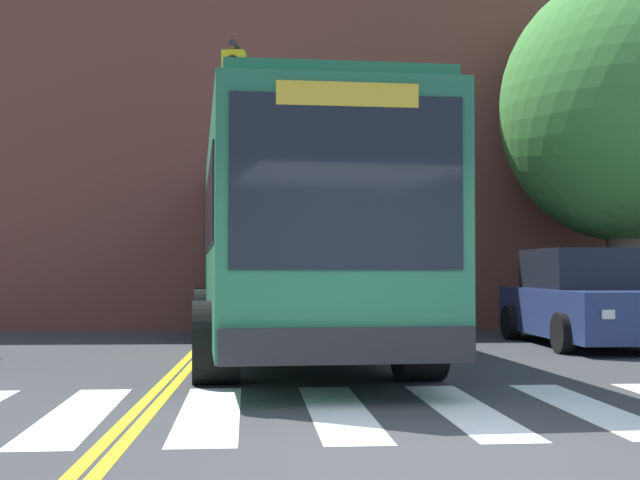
{
  "coord_description": "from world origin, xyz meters",
  "views": [
    {
      "loc": [
        -1.21,
        -6.69,
        1.38
      ],
      "look_at": [
        -0.57,
        6.46,
        1.79
      ],
      "focal_mm": 50.0,
      "sensor_mm": 36.0,
      "label": 1
    }
  ],
  "objects_px": {
    "street_tree_curbside_large": "(624,108)",
    "traffic_light_overhead": "(254,147)",
    "car_navy_far_lane": "(584,301)",
    "city_bus": "(290,235)"
  },
  "relations": [
    {
      "from": "street_tree_curbside_large",
      "to": "traffic_light_overhead",
      "type": "bearing_deg",
      "value": -165.79
    },
    {
      "from": "car_navy_far_lane",
      "to": "street_tree_curbside_large",
      "type": "relative_size",
      "value": 0.64
    },
    {
      "from": "city_bus",
      "to": "car_navy_far_lane",
      "type": "relative_size",
      "value": 2.38
    },
    {
      "from": "city_bus",
      "to": "car_navy_far_lane",
      "type": "xyz_separation_m",
      "value": [
        5.24,
        1.41,
        -1.12
      ]
    },
    {
      "from": "city_bus",
      "to": "traffic_light_overhead",
      "type": "height_order",
      "value": "traffic_light_overhead"
    },
    {
      "from": "traffic_light_overhead",
      "to": "car_navy_far_lane",
      "type": "bearing_deg",
      "value": 0.93
    },
    {
      "from": "traffic_light_overhead",
      "to": "street_tree_curbside_large",
      "type": "relative_size",
      "value": 0.69
    },
    {
      "from": "car_navy_far_lane",
      "to": "traffic_light_overhead",
      "type": "height_order",
      "value": "traffic_light_overhead"
    },
    {
      "from": "city_bus",
      "to": "street_tree_curbside_large",
      "type": "relative_size",
      "value": 1.53
    },
    {
      "from": "street_tree_curbside_large",
      "to": "car_navy_far_lane",
      "type": "bearing_deg",
      "value": -129.8
    }
  ]
}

